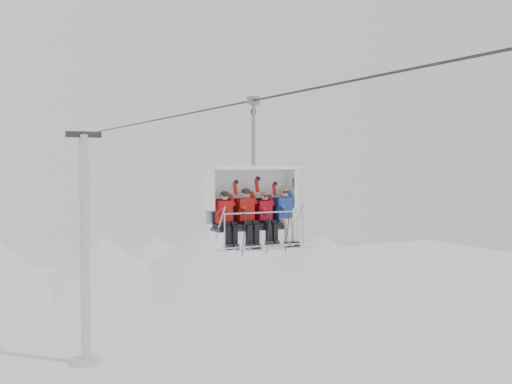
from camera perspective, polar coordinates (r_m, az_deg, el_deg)
name	(u,v)px	position (r m, az deg, el deg)	size (l,w,h in m)	color
ridgeline	(17,268)	(58.38, -20.51, -6.31)	(72.00, 21.00, 7.00)	white
lift_tower_right	(85,265)	(38.58, -14.96, -6.27)	(2.00, 1.80, 13.48)	silver
haul_cable	(256,100)	(17.27, 0.00, 8.18)	(0.06, 0.06, 50.00)	#2F2F35
chairlift_carrier	(251,196)	(17.47, -0.43, -0.40)	(2.53, 1.17, 3.98)	black
skier_far_left	(226,217)	(16.84, -2.69, -2.22)	(0.40, 1.69, 1.61)	red
skier_center_left	(247,215)	(17.11, -0.80, -2.05)	(0.43, 1.69, 1.71)	#AE130F
skier_center_right	(266,216)	(17.36, 0.93, -2.15)	(0.38, 1.69, 1.54)	#B10B19
skier_far_right	(285,213)	(17.65, 2.63, -1.91)	(0.43, 1.69, 1.71)	navy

